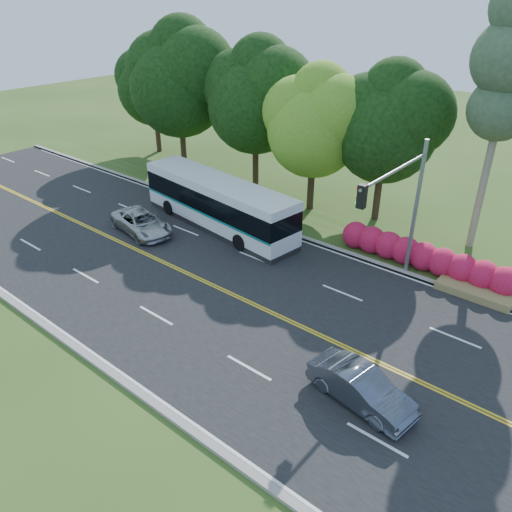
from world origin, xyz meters
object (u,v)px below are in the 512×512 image
Objects in this scene: traffic_signal at (402,199)px; sedan at (361,388)px; transit_bus at (218,204)px; suv at (141,223)px.

sedan is at bearing -70.73° from traffic_signal.
sedan is (14.06, -7.59, -0.82)m from transit_bus.
transit_bus reaches higher than sedan.
transit_bus is at bearing -179.17° from traffic_signal.
suv is (-2.95, -3.57, -0.85)m from transit_bus.
sedan is 0.88× the size of suv.
suv is at bearing -165.37° from traffic_signal.
traffic_signal is 9.14m from sedan.
sedan is (2.71, -7.76, -3.99)m from traffic_signal.
traffic_signal is 1.53× the size of suv.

